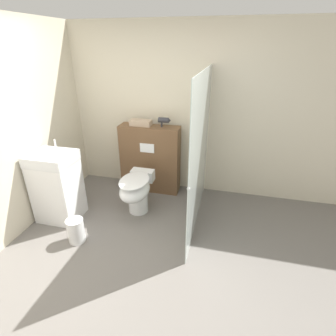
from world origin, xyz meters
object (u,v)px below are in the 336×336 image
at_px(toilet, 136,191).
at_px(waste_bin, 76,230).
at_px(hair_drier, 164,120).
at_px(sink_vanity, 57,186).

height_order(toilet, waste_bin, toilet).
xyz_separation_m(hair_drier, waste_bin, (-0.73, -1.44, -1.02)).
xyz_separation_m(sink_vanity, waste_bin, (0.47, -0.40, -0.32)).
bearing_deg(hair_drier, toilet, -107.08).
distance_m(hair_drier, waste_bin, 1.91).
distance_m(toilet, waste_bin, 0.92).
height_order(toilet, sink_vanity, sink_vanity).
relative_size(toilet, sink_vanity, 0.64).
xyz_separation_m(sink_vanity, hair_drier, (1.20, 1.04, 0.70)).
height_order(sink_vanity, hair_drier, hair_drier).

